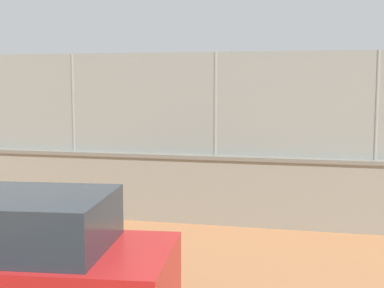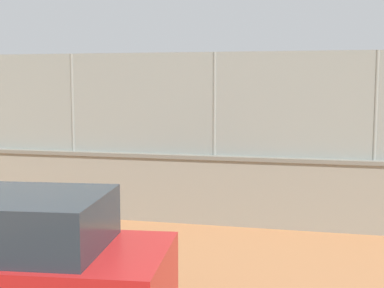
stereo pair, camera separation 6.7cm
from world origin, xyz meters
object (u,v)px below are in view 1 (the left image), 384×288
object	(u,v)px
player_baseline_waiting	(253,129)
sports_ball	(20,154)
player_near_wall_returning	(295,154)
player_crossing_court	(82,147)

from	to	relation	value
player_baseline_waiting	sports_ball	world-z (taller)	player_baseline_waiting
player_near_wall_returning	player_baseline_waiting	bearing A→B (deg)	-75.64
player_crossing_court	sports_ball	bearing A→B (deg)	58.60
player_crossing_court	player_baseline_waiting	distance (m)	8.39
player_baseline_waiting	player_near_wall_returning	size ratio (longest dim) A/B	0.97
player_baseline_waiting	sports_ball	xyz separation A→B (m)	(5.57, 8.86, -0.05)
player_crossing_court	sports_ball	distance (m)	2.08
player_baseline_waiting	sports_ball	size ratio (longest dim) A/B	14.27
player_near_wall_returning	sports_ball	xyz separation A→B (m)	(7.57, 1.08, -0.08)
player_crossing_court	player_near_wall_returning	distance (m)	6.52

